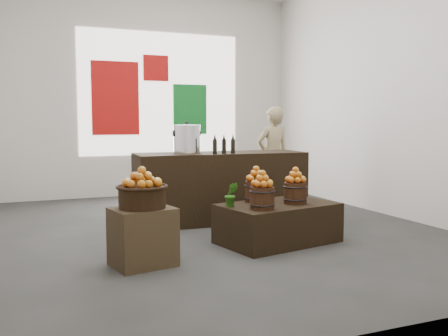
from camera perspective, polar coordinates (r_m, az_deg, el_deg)
name	(u,v)px	position (r m, az deg, el deg)	size (l,w,h in m)	color
ground	(208,230)	(6.80, -1.79, -7.10)	(7.00, 7.00, 0.00)	#363634
back_wall	(146,94)	(10.00, -8.93, 8.39)	(6.00, 0.04, 4.00)	beige
back_opening	(161,94)	(10.06, -7.22, 8.40)	(3.20, 0.02, 2.40)	white
deco_red_left	(115,98)	(9.85, -12.31, 7.80)	(0.90, 0.04, 1.40)	#AE0F0D
deco_green_right	(190,109)	(10.21, -3.91, 6.70)	(0.70, 0.04, 1.00)	#106922
deco_red_upper	(156,68)	(10.06, -7.80, 11.25)	(0.50, 0.04, 0.50)	#AE0F0D
crate	(143,237)	(5.19, -9.26, -7.77)	(0.60, 0.49, 0.60)	#493A22
wicker_basket	(142,197)	(5.11, -9.33, -3.33)	(0.48, 0.48, 0.22)	black
apples_in_basket	(142,177)	(5.09, -9.37, -1.01)	(0.37, 0.37, 0.20)	#990407
display_table	(278,223)	(6.11, 6.17, -6.28)	(1.38, 0.85, 0.48)	black
apple_bucket_front_left	(262,198)	(5.66, 4.40, -3.45)	(0.28, 0.28, 0.25)	#36190E
apples_in_bucket_front_left	(262,179)	(5.63, 4.42, -1.23)	(0.21, 0.21, 0.19)	#990407
apple_bucket_front_right	(295,193)	(6.09, 8.15, -2.85)	(0.28, 0.28, 0.25)	#36190E
apples_in_bucket_front_right	(296,175)	(6.06, 8.18, -0.79)	(0.21, 0.21, 0.19)	#990407
apple_bucket_rear	(256,192)	(6.16, 3.70, -2.71)	(0.28, 0.28, 0.25)	#36190E
apples_in_bucket_rear	(256,174)	(6.13, 3.71, -0.68)	(0.21, 0.21, 0.19)	#990407
herb_garnish_right	(295,187)	(6.54, 8.13, -2.19)	(0.25, 0.22, 0.28)	#286615
herb_garnish_left	(231,194)	(5.81, 0.85, -3.05)	(0.16, 0.13, 0.29)	#286615
counter	(220,187)	(7.32, -0.41, -2.18)	(2.47, 0.79, 1.01)	black
stock_pot_left	(187,140)	(7.11, -4.27, 3.22)	(0.38, 0.38, 0.38)	silver
oil_cruets	(226,144)	(7.03, 0.25, 2.80)	(0.27, 0.07, 0.28)	black
shopper	(273,157)	(8.63, 5.59, 1.31)	(0.62, 0.41, 1.71)	#93815A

